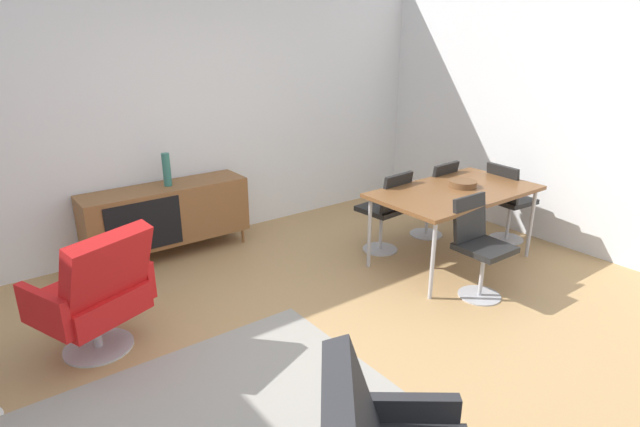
# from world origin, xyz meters

# --- Properties ---
(ground_plane) EXTENTS (8.32, 8.32, 0.00)m
(ground_plane) POSITION_xyz_m (0.00, 0.00, 0.00)
(ground_plane) COLOR tan
(wall_back) EXTENTS (6.80, 0.12, 2.80)m
(wall_back) POSITION_xyz_m (0.00, 2.60, 1.40)
(wall_back) COLOR white
(wall_back) RESTS_ON ground_plane
(wall_right) EXTENTS (0.12, 5.60, 2.80)m
(wall_right) POSITION_xyz_m (3.20, 0.00, 1.40)
(wall_right) COLOR white
(wall_right) RESTS_ON ground_plane
(sideboard) EXTENTS (1.60, 0.45, 0.72)m
(sideboard) POSITION_xyz_m (-0.25, 2.30, 0.44)
(sideboard) COLOR brown
(sideboard) RESTS_ON ground_plane
(vase_cobalt) EXTENTS (0.08, 0.08, 0.32)m
(vase_cobalt) POSITION_xyz_m (-0.21, 2.30, 0.88)
(vase_cobalt) COLOR #337266
(vase_cobalt) RESTS_ON sideboard
(dining_table) EXTENTS (1.60, 0.90, 0.74)m
(dining_table) POSITION_xyz_m (1.88, 0.48, 0.70)
(dining_table) COLOR brown
(dining_table) RESTS_ON ground_plane
(wooden_bowl_on_table) EXTENTS (0.26, 0.26, 0.06)m
(wooden_bowl_on_table) POSITION_xyz_m (2.01, 0.50, 0.77)
(wooden_bowl_on_table) COLOR brown
(wooden_bowl_on_table) RESTS_ON dining_table
(dining_chair_front_left) EXTENTS (0.40, 0.43, 0.86)m
(dining_chair_front_left) POSITION_xyz_m (1.53, -0.08, 0.47)
(dining_chair_front_left) COLOR black
(dining_chair_front_left) RESTS_ON ground_plane
(dining_chair_back_right) EXTENTS (0.42, 0.44, 0.86)m
(dining_chair_back_right) POSITION_xyz_m (2.24, 1.04, 0.47)
(dining_chair_back_right) COLOR black
(dining_chair_back_right) RESTS_ON ground_plane
(dining_chair_back_left) EXTENTS (0.43, 0.45, 0.86)m
(dining_chair_back_left) POSITION_xyz_m (1.54, 1.04, 0.47)
(dining_chair_back_left) COLOR black
(dining_chair_back_left) RESTS_ON ground_plane
(dining_chair_far_end) EXTENTS (0.45, 0.43, 0.86)m
(dining_chair_far_end) POSITION_xyz_m (2.77, 0.48, 0.47)
(dining_chair_far_end) COLOR black
(dining_chair_far_end) RESTS_ON ground_plane
(lounge_chair_red) EXTENTS (0.85, 0.83, 0.95)m
(lounge_chair_red) POSITION_xyz_m (-1.27, 0.96, 0.47)
(lounge_chair_red) COLOR red
(lounge_chair_red) RESTS_ON ground_plane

